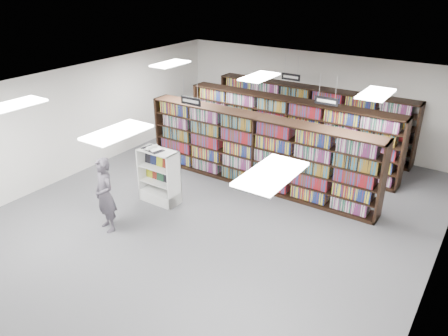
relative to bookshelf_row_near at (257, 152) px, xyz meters
The scene contains 20 objects.
floor 2.26m from the bookshelf_row_near, 90.00° to the right, with size 12.00×12.00×0.00m, color #4C4D51.
ceiling 2.94m from the bookshelf_row_near, 90.00° to the right, with size 10.00×12.00×0.10m, color white.
wall_back 4.04m from the bookshelf_row_near, 90.00° to the left, with size 10.00×0.10×3.20m, color silver.
wall_left 5.41m from the bookshelf_row_near, 158.20° to the right, with size 0.10×12.00×3.20m, color silver.
wall_right 5.41m from the bookshelf_row_near, 21.80° to the right, with size 0.10×12.00×3.20m, color silver.
bookshelf_row_near is the anchor object (origin of this frame).
bookshelf_row_mid 2.00m from the bookshelf_row_near, 90.00° to the left, with size 7.00×0.60×2.10m.
bookshelf_row_far 3.70m from the bookshelf_row_near, 90.00° to the left, with size 7.00×0.60×2.10m.
aisle_sign_left 2.33m from the bookshelf_row_near, 146.29° to the right, with size 0.65×0.02×0.80m.
aisle_sign_right 2.33m from the bookshelf_row_near, 33.67° to the left, with size 0.65×0.02×0.80m.
aisle_sign_center 3.38m from the bookshelf_row_near, 99.46° to the left, with size 0.65×0.02×0.80m.
troffer_front_left 6.20m from the bookshelf_row_near, 120.96° to the right, with size 0.60×1.20×0.04m, color white.
troffer_front_center 5.43m from the bookshelf_row_near, 90.00° to the right, with size 0.60×1.20×0.04m, color white.
troffer_front_right 6.20m from the bookshelf_row_near, 59.04° to the right, with size 0.60×1.20×0.04m, color white.
troffer_back_left 3.67m from the bookshelf_row_near, behind, with size 0.60×1.20×0.04m, color white.
troffer_back_center 2.11m from the bookshelf_row_near, ahead, with size 0.60×1.20×0.04m, color white.
troffer_back_right 3.67m from the bookshelf_row_near, ahead, with size 0.60×1.20×0.04m, color white.
endcap_display 2.81m from the bookshelf_row_near, 127.38° to the right, with size 1.06×0.53×1.48m.
open_book 2.93m from the bookshelf_row_near, 128.64° to the right, with size 0.64×0.45×0.13m.
shopper 4.35m from the bookshelf_row_near, 114.58° to the right, with size 0.67×0.44×1.84m, color #45414A.
Camera 1 is at (5.46, -7.88, 5.76)m, focal length 35.00 mm.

